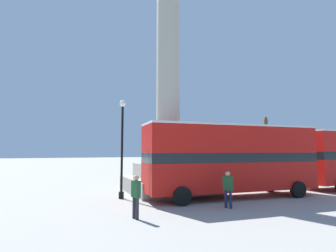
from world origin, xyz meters
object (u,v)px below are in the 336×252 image
Objects in this scene: bus_b at (232,157)px; street_lamp at (122,145)px; equestrian_statue at (267,162)px; pedestrian_by_plinth at (228,187)px; monument_column at (168,116)px; pedestrian_near_lamp at (136,193)px.

street_lamp is (-6.34, 2.40, 0.78)m from bus_b.
equestrian_statue is at bearing 13.54° from street_lamp.
street_lamp reaches higher than pedestrian_by_plinth.
street_lamp is at bearing -154.36° from equestrian_statue.
equestrian_statue is 1.04× the size of street_lamp.
street_lamp is 6.77m from pedestrian_by_plinth.
pedestrian_near_lamp is (-4.27, -6.44, -4.34)m from monument_column.
street_lamp is (-15.03, -3.62, 1.47)m from equestrian_statue.
equestrian_statue is 13.61m from pedestrian_by_plinth.
pedestrian_by_plinth is at bearing -129.95° from equestrian_statue.
monument_column is 9.84× the size of pedestrian_near_lamp.
equestrian_statue is (11.30, 2.09, -3.62)m from monument_column.
street_lamp is at bearing 164.50° from bus_b.
equestrian_statue is 17.77m from pedestrian_near_lamp.
bus_b is at bearing -67.95° from pedestrian_by_plinth.
equestrian_statue reaches higher than pedestrian_near_lamp.
monument_column reaches higher than bus_b.
bus_b is at bearing -20.75° from street_lamp.
equestrian_statue is 15.53m from street_lamp.
bus_b is (2.61, -3.93, -2.94)m from monument_column.
pedestrian_near_lamp is at bearing -154.72° from bus_b.
pedestrian_by_plinth is at bearing -102.33° from pedestrian_near_lamp.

